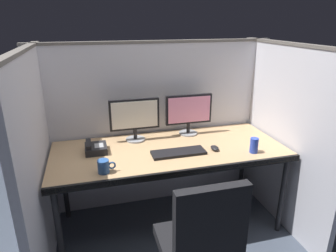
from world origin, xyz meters
The scene contains 12 objects.
ground_plane centered at (0.00, 0.00, 0.00)m, with size 8.00×8.00×0.00m, color #383F4C.
cubicle_partition_rear centered at (0.00, 0.74, 0.79)m, with size 2.21×0.06×1.57m.
cubicle_partition_left centered at (-0.99, 0.20, 0.79)m, with size 0.06×1.41×1.57m.
cubicle_partition_right centered at (0.99, 0.20, 0.79)m, with size 0.06×1.41×1.57m.
desk centered at (0.00, 0.29, 0.69)m, with size 1.90×0.80×0.74m.
monitor_left centered at (-0.24, 0.55, 0.96)m, with size 0.43×0.17×0.37m.
monitor_right centered at (0.26, 0.57, 0.96)m, with size 0.43×0.17×0.37m.
keyboard_main centered at (0.04, 0.18, 0.75)m, with size 0.43×0.15×0.02m, color black.
computer_mouse centered at (0.35, 0.17, 0.76)m, with size 0.06×0.10×0.04m.
desk_phone centered at (-0.59, 0.39, 0.77)m, with size 0.17×0.19×0.09m.
soda_can centered at (0.63, 0.05, 0.80)m, with size 0.07×0.07×0.12m, color #263FB2.
coffee_mug centered at (-0.55, 0.03, 0.79)m, with size 0.13×0.08×0.09m.
Camera 1 is at (-0.61, -1.87, 1.75)m, focal length 31.86 mm.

